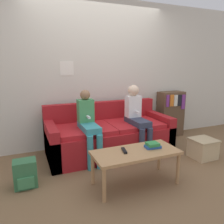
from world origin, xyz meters
name	(u,v)px	position (x,y,z in m)	size (l,w,h in m)	color
ground_plane	(123,165)	(0.00, 0.00, 0.00)	(10.00, 10.00, 0.00)	brown
wall_back	(98,74)	(0.00, 1.09, 1.30)	(8.00, 0.06, 2.60)	beige
couch	(109,136)	(0.00, 0.55, 0.29)	(2.04, 0.88, 0.82)	maroon
coffee_table	(136,155)	(-0.07, -0.51, 0.39)	(1.07, 0.48, 0.44)	#AD7F51
person_left	(89,123)	(-0.41, 0.34, 0.61)	(0.24, 0.59, 1.09)	teal
person_right	(137,115)	(0.42, 0.36, 0.65)	(0.24, 0.59, 1.14)	#33384C
tv_remote	(124,150)	(-0.21, -0.46, 0.45)	(0.08, 0.17, 0.02)	black
book_stack	(153,145)	(0.17, -0.50, 0.47)	(0.21, 0.14, 0.07)	#23519E
bookshelf	(170,114)	(1.52, 0.90, 0.47)	(0.52, 0.30, 0.92)	brown
storage_box	(203,148)	(1.30, -0.24, 0.16)	(0.37, 0.35, 0.31)	#CCB284
backpack	(25,174)	(-1.35, -0.05, 0.17)	(0.27, 0.23, 0.34)	#336B42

